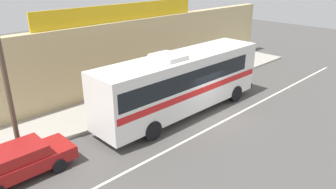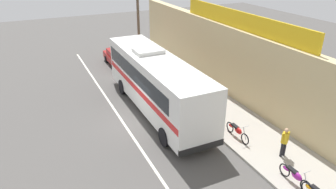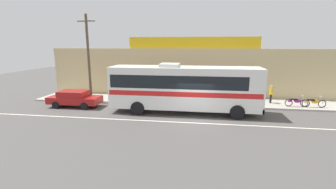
{
  "view_description": "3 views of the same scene",
  "coord_description": "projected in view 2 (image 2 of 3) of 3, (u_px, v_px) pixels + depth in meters",
  "views": [
    {
      "loc": [
        -13.51,
        -10.15,
        8.09
      ],
      "look_at": [
        -1.27,
        2.39,
        1.08
      ],
      "focal_mm": 33.93,
      "sensor_mm": 36.0,
      "label": 1
    },
    {
      "loc": [
        15.4,
        -5.21,
        9.39
      ],
      "look_at": [
        0.28,
        1.93,
        1.54
      ],
      "focal_mm": 33.0,
      "sensor_mm": 36.0,
      "label": 2
    },
    {
      "loc": [
        0.53,
        -16.17,
        5.22
      ],
      "look_at": [
        -2.24,
        2.43,
        1.22
      ],
      "focal_mm": 25.41,
      "sensor_mm": 36.0,
      "label": 3
    }
  ],
  "objects": [
    {
      "name": "motorcycle_red",
      "position": [
        237.0,
        131.0,
        16.6
      ],
      "size": [
        1.94,
        0.56,
        0.94
      ],
      "color": "black",
      "rests_on": "sidewalk_slab"
    },
    {
      "name": "road_center_stripe",
      "position": [
        124.0,
        124.0,
        18.3
      ],
      "size": [
        30.0,
        0.14,
        0.01
      ],
      "primitive_type": "cube",
      "color": "silver",
      "rests_on": "ground_plane"
    },
    {
      "name": "parked_car",
      "position": [
        119.0,
        57.0,
        27.4
      ],
      "size": [
        4.31,
        1.82,
        1.37
      ],
      "color": "maroon",
      "rests_on": "ground_plane"
    },
    {
      "name": "sidewalk_slab",
      "position": [
        210.0,
        104.0,
        20.6
      ],
      "size": [
        30.0,
        3.6,
        0.14
      ],
      "primitive_type": "cube",
      "color": "#A8A399",
      "rests_on": "ground_plane"
    },
    {
      "name": "utility_pole",
      "position": [
        138.0,
        19.0,
        26.16
      ],
      "size": [
        1.6,
        0.22,
        7.61
      ],
      "color": "brown",
      "rests_on": "sidewalk_slab"
    },
    {
      "name": "storefront_billboard",
      "position": [
        239.0,
        20.0,
        19.64
      ],
      "size": [
        12.61,
        0.12,
        1.1
      ],
      "primitive_type": "cube",
      "color": "gold",
      "rests_on": "storefront_facade"
    },
    {
      "name": "motorcycle_black",
      "position": [
        295.0,
        176.0,
        13.29
      ],
      "size": [
        1.83,
        0.56,
        0.94
      ],
      "color": "black",
      "rests_on": "sidewalk_slab"
    },
    {
      "name": "storefront_facade",
      "position": [
        240.0,
        66.0,
        20.44
      ],
      "size": [
        30.0,
        0.7,
        4.8
      ],
      "primitive_type": "cube",
      "color": "tan",
      "rests_on": "ground_plane"
    },
    {
      "name": "intercity_bus",
      "position": [
        155.0,
        80.0,
        19.14
      ],
      "size": [
        11.3,
        2.65,
        3.78
      ],
      "color": "white",
      "rests_on": "ground_plane"
    },
    {
      "name": "ground_plane",
      "position": [
        137.0,
        122.0,
        18.61
      ],
      "size": [
        70.0,
        70.0,
        0.0
      ],
      "primitive_type": "plane",
      "color": "#4F4C49"
    },
    {
      "name": "pedestrian_far_right",
      "position": [
        285.0,
        140.0,
        14.91
      ],
      "size": [
        0.3,
        0.48,
        1.57
      ],
      "color": "black",
      "rests_on": "sidewalk_slab"
    }
  ]
}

